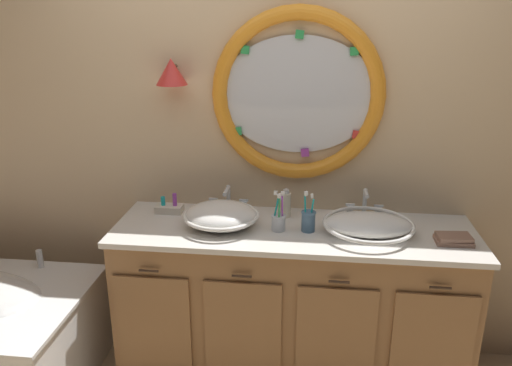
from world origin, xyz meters
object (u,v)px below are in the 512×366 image
folded_hand_towel (454,239)px  toiletry_basket (169,208)px  soap_dispenser (286,204)px  toothbrush_holder_right (308,220)px  sink_basin_left (221,215)px  toothbrush_holder_left (279,220)px  sink_basin_right (368,224)px

folded_hand_towel → toiletry_basket: 1.54m
soap_dispenser → folded_hand_towel: bearing=-15.8°
toothbrush_holder_right → folded_hand_towel: 0.73m
sink_basin_left → soap_dispenser: size_ratio=2.38×
soap_dispenser → toiletry_basket: bearing=-179.3°
toiletry_basket → toothbrush_holder_left: bearing=-15.5°
sink_basin_right → folded_hand_towel: 0.42m
soap_dispenser → folded_hand_towel: 0.89m
toothbrush_holder_left → folded_hand_towel: 0.88m
sink_basin_right → sink_basin_left: bearing=-180.0°
sink_basin_right → toiletry_basket: 1.12m
toothbrush_holder_left → soap_dispenser: size_ratio=1.28×
folded_hand_towel → soap_dispenser: bearing=164.2°
sink_basin_right → folded_hand_towel: sink_basin_right is taller
sink_basin_left → toiletry_basket: (-0.33, 0.17, -0.04)m
toothbrush_holder_right → folded_hand_towel: toothbrush_holder_right is taller
sink_basin_left → toothbrush_holder_left: 0.31m
toothbrush_holder_left → folded_hand_towel: bearing=-3.6°
sink_basin_left → toiletry_basket: sink_basin_left is taller
sink_basin_right → toothbrush_holder_right: bearing=179.9°
sink_basin_left → sink_basin_right: 0.77m
toiletry_basket → toothbrush_holder_right: bearing=-12.0°
toothbrush_holder_left → toothbrush_holder_right: (0.16, 0.01, 0.01)m
sink_basin_right → toothbrush_holder_left: size_ratio=2.16×
toothbrush_holder_left → toiletry_basket: bearing=164.5°
soap_dispenser → toothbrush_holder_right: bearing=-54.0°
sink_basin_left → toiletry_basket: size_ratio=2.65×
toothbrush_holder_right → soap_dispenser: toothbrush_holder_right is taller
toothbrush_holder_right → soap_dispenser: size_ratio=1.28×
sink_basin_right → soap_dispenser: bearing=157.9°
toothbrush_holder_left → soap_dispenser: 0.19m
soap_dispenser → toothbrush_holder_left: bearing=-98.3°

